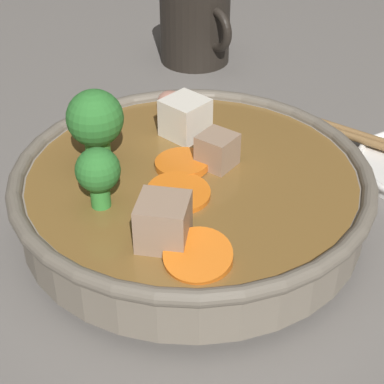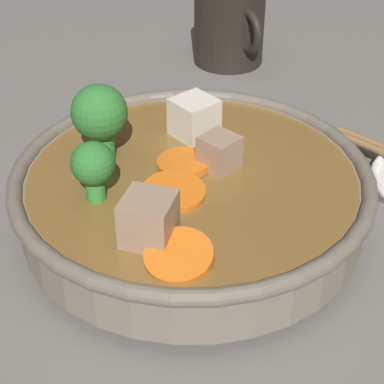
# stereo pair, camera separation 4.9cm
# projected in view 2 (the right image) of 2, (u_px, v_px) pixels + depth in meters

# --- Properties ---
(ground_plane) EXTENTS (3.00, 3.00, 0.00)m
(ground_plane) POSITION_uv_depth(u_px,v_px,m) (192.00, 227.00, 0.51)
(ground_plane) COLOR slate
(stirfry_bowl) EXTENTS (0.28, 0.28, 0.11)m
(stirfry_bowl) POSITION_uv_depth(u_px,v_px,m) (190.00, 189.00, 0.49)
(stirfry_bowl) COLOR slate
(stirfry_bowl) RESTS_ON ground_plane
(dark_mug) EXTENTS (0.11, 0.08, 0.09)m
(dark_mug) POSITION_uv_depth(u_px,v_px,m) (230.00, 24.00, 0.75)
(dark_mug) COLOR black
(dark_mug) RESTS_ON ground_plane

